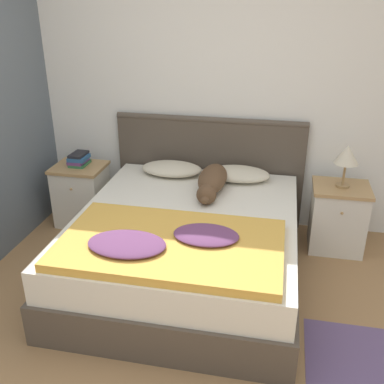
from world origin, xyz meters
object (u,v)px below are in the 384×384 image
bed (187,246)px  nightstand_left (82,194)px  dog (212,181)px  nightstand_right (338,217)px  book_stack (79,159)px  table_lamp (347,156)px  pillow_right (238,174)px  pillow_left (172,169)px

bed → nightstand_left: size_ratio=3.33×
nightstand_left → dog: bearing=-8.8°
nightstand_right → book_stack: size_ratio=2.71×
book_stack → table_lamp: size_ratio=0.60×
nightstand_left → nightstand_right: bearing=0.0°
nightstand_right → bed: bearing=-149.9°
bed → pillow_right: bearing=68.1°
pillow_right → dog: bearing=-125.1°
bed → book_stack: (-1.17, 0.70, 0.37)m
book_stack → nightstand_left: bearing=-86.5°
pillow_left → dog: dog is taller
nightstand_left → book_stack: bearing=93.5°
pillow_left → book_stack: (-0.87, -0.05, 0.04)m
dog → table_lamp: 1.10m
book_stack → nightstand_right: bearing=-0.5°
pillow_left → dog: (0.41, -0.27, 0.03)m
dog → pillow_left: bearing=146.5°
pillow_left → dog: size_ratio=0.72×
bed → book_stack: bearing=149.2°
nightstand_right → book_stack: book_stack is taller
bed → pillow_left: 0.87m
dog → book_stack: dog is taller
nightstand_left → book_stack: size_ratio=2.71×
bed → nightstand_right: 1.35m
nightstand_left → dog: dog is taller
table_lamp → dog: bearing=-169.4°
nightstand_right → pillow_right: bearing=175.2°
bed → pillow_left: (-0.30, 0.75, 0.33)m
nightstand_left → book_stack: book_stack is taller
book_stack → pillow_right: bearing=2.0°
pillow_left → bed: bearing=-68.1°
nightstand_right → nightstand_left: bearing=180.0°
bed → table_lamp: bearing=30.1°
nightstand_left → pillow_left: 0.92m
bed → pillow_left: pillow_left is taller
dog → book_stack: bearing=170.3°
bed → nightstand_left: (-1.17, 0.68, 0.03)m
bed → nightstand_right: (1.17, 0.68, 0.03)m
table_lamp → nightstand_right: bearing=-90.0°
dog → book_stack: 1.30m
nightstand_left → table_lamp: size_ratio=1.62×
bed → book_stack: book_stack is taller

